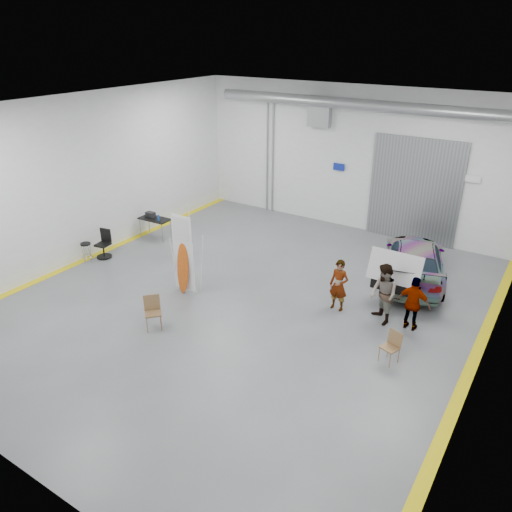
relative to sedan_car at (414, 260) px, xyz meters
The scene contains 13 objects.
ground 6.08m from the sedan_car, 131.73° to the right, with size 16.00×16.00×0.00m, color #5C5F64.
room_shell 5.56m from the sedan_car, 148.84° to the right, with size 14.02×16.18×6.01m.
sedan_car is the anchor object (origin of this frame).
person_a 3.60m from the sedan_car, 111.72° to the right, with size 0.60×0.40×1.66m, color #906B4F.
person_b 3.33m from the sedan_car, 88.82° to the right, with size 0.91×0.70×1.86m, color teal.
person_c 3.35m from the sedan_car, 73.84° to the right, with size 0.97×0.40×1.67m, color brown.
surfboard_display 7.91m from the sedan_car, 139.91° to the right, with size 0.81×0.23×2.85m.
folding_chair_near 9.03m from the sedan_car, 126.47° to the right, with size 0.65×0.74×0.98m.
folding_chair_far 5.21m from the sedan_car, 79.55° to the right, with size 0.52×0.55×0.87m.
shop_stool 11.85m from the sedan_car, 153.49° to the right, with size 0.39×0.39×0.77m.
work_table 10.43m from the sedan_car, 168.52° to the right, with size 1.35×0.71×1.09m.
office_chair 11.38m from the sedan_car, 156.17° to the right, with size 0.58×0.59×1.09m.
trunk_lid 2.29m from the sedan_car, 90.00° to the right, with size 1.64×0.99×0.04m, color silver.
Camera 1 is at (7.89, -11.54, 8.01)m, focal length 35.00 mm.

